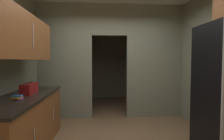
{
  "coord_description": "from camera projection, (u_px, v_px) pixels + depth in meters",
  "views": [
    {
      "loc": [
        -0.3,
        -2.71,
        1.41
      ],
      "look_at": [
        -0.03,
        0.96,
        1.23
      ],
      "focal_mm": 28.36,
      "sensor_mm": 36.0,
      "label": 1
    }
  ],
  "objects": [
    {
      "name": "upper_cabinet_counterside",
      "position": [
        21.0,
        37.0,
        2.6
      ],
      "size": [
        0.36,
        1.88,
        0.67
      ],
      "color": "brown"
    },
    {
      "name": "lower_cabinet_run",
      "position": [
        23.0,
        125.0,
        2.67
      ],
      "size": [
        0.68,
        2.09,
        0.89
      ],
      "color": "brown",
      "rests_on": "ground"
    },
    {
      "name": "kitchen_partition",
      "position": [
        111.0,
        58.0,
        4.41
      ],
      "size": [
        3.59,
        0.12,
        2.81
      ],
      "color": "gray",
      "rests_on": "ground"
    },
    {
      "name": "book_stack",
      "position": [
        17.0,
        97.0,
        2.43
      ],
      "size": [
        0.13,
        0.15,
        0.06
      ],
      "color": "#8C3893",
      "rests_on": "lower_cabinet_run"
    },
    {
      "name": "boombox",
      "position": [
        29.0,
        89.0,
        2.84
      ],
      "size": [
        0.17,
        0.39,
        0.19
      ],
      "color": "maroon",
      "rests_on": "lower_cabinet_run"
    },
    {
      "name": "adjoining_room_shell",
      "position": [
        108.0,
        61.0,
        6.15
      ],
      "size": [
        3.59,
        2.51,
        2.81
      ],
      "color": "gray",
      "rests_on": "ground"
    }
  ]
}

